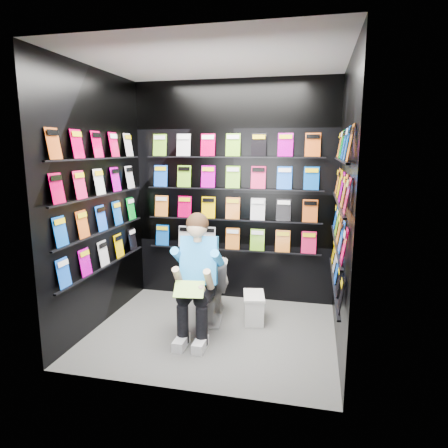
# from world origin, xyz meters

# --- Properties ---
(floor) EXTENTS (2.40, 2.40, 0.00)m
(floor) POSITION_xyz_m (0.00, 0.00, 0.00)
(floor) COLOR #555553
(floor) RESTS_ON ground
(ceiling) EXTENTS (2.40, 2.40, 0.00)m
(ceiling) POSITION_xyz_m (0.00, 0.00, 2.60)
(ceiling) COLOR white
(ceiling) RESTS_ON floor
(wall_back) EXTENTS (2.40, 0.04, 2.60)m
(wall_back) POSITION_xyz_m (0.00, 1.00, 1.30)
(wall_back) COLOR black
(wall_back) RESTS_ON floor
(wall_front) EXTENTS (2.40, 0.04, 2.60)m
(wall_front) POSITION_xyz_m (0.00, -1.00, 1.30)
(wall_front) COLOR black
(wall_front) RESTS_ON floor
(wall_left) EXTENTS (0.04, 2.00, 2.60)m
(wall_left) POSITION_xyz_m (-1.20, 0.00, 1.30)
(wall_left) COLOR black
(wall_left) RESTS_ON floor
(wall_right) EXTENTS (0.04, 2.00, 2.60)m
(wall_right) POSITION_xyz_m (1.20, 0.00, 1.30)
(wall_right) COLOR black
(wall_right) RESTS_ON floor
(comics_back) EXTENTS (2.10, 0.06, 1.37)m
(comics_back) POSITION_xyz_m (0.00, 0.97, 1.31)
(comics_back) COLOR #BE0040
(comics_back) RESTS_ON wall_back
(comics_left) EXTENTS (0.06, 1.70, 1.37)m
(comics_left) POSITION_xyz_m (-1.17, 0.00, 1.31)
(comics_left) COLOR #BE0040
(comics_left) RESTS_ON wall_left
(comics_right) EXTENTS (0.06, 1.70, 1.37)m
(comics_right) POSITION_xyz_m (1.17, 0.00, 1.31)
(comics_right) COLOR #BE0040
(comics_right) RESTS_ON wall_right
(toilet) EXTENTS (0.52, 0.80, 0.73)m
(toilet) POSITION_xyz_m (-0.12, 0.35, 0.37)
(toilet) COLOR white
(toilet) RESTS_ON floor
(longbox) EXTENTS (0.26, 0.39, 0.27)m
(longbox) POSITION_xyz_m (0.36, 0.36, 0.13)
(longbox) COLOR silver
(longbox) RESTS_ON floor
(longbox_lid) EXTENTS (0.28, 0.41, 0.03)m
(longbox_lid) POSITION_xyz_m (0.36, 0.36, 0.28)
(longbox_lid) COLOR silver
(longbox_lid) RESTS_ON longbox
(reader) EXTENTS (0.57, 0.76, 1.29)m
(reader) POSITION_xyz_m (-0.12, -0.03, 0.74)
(reader) COLOR #1E92F2
(reader) RESTS_ON toilet
(held_comic) EXTENTS (0.29, 0.19, 0.11)m
(held_comic) POSITION_xyz_m (-0.12, -0.38, 0.58)
(held_comic) COLOR green
(held_comic) RESTS_ON reader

